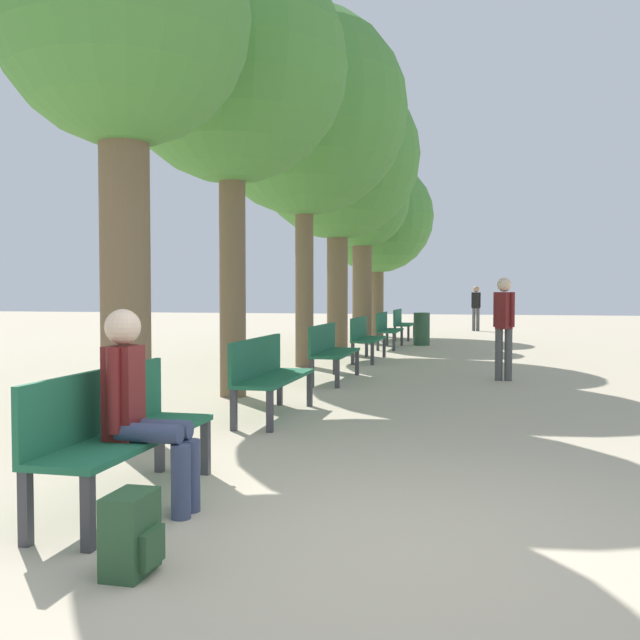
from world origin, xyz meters
TOP-DOWN VIEW (x-y plane):
  - ground_plane at (0.00, 0.00)m, footprint 80.00×80.00m
  - bench_row_0 at (-1.74, 0.42)m, footprint 0.46×1.71m
  - bench_row_1 at (-1.74, 3.67)m, footprint 0.46×1.71m
  - bench_row_2 at (-1.74, 6.93)m, footprint 0.46×1.71m
  - bench_row_3 at (-1.74, 10.19)m, footprint 0.46×1.71m
  - bench_row_4 at (-1.74, 13.45)m, footprint 0.46×1.71m
  - bench_row_5 at (-1.74, 16.71)m, footprint 0.46×1.71m
  - tree_row_0 at (-2.63, 2.21)m, footprint 2.31×2.31m
  - tree_row_1 at (-2.63, 5.04)m, footprint 3.00×3.00m
  - tree_row_2 at (-2.63, 8.84)m, footprint 3.73×3.73m
  - tree_row_3 at (-2.63, 11.83)m, footprint 3.65×3.65m
  - tree_row_4 at (-2.63, 15.13)m, footprint 2.54×2.54m
  - tree_row_5 at (-2.63, 17.99)m, footprint 3.40×3.40m
  - person_seated at (-1.51, 0.30)m, footprint 0.58×0.33m
  - backpack at (-1.10, -0.61)m, footprint 0.23×0.29m
  - pedestrian_near at (0.86, 7.54)m, footprint 0.32×0.28m
  - pedestrian_mid at (0.29, 21.70)m, footprint 0.32×0.26m
  - trash_bin at (-0.99, 14.56)m, footprint 0.41×0.41m

SIDE VIEW (x-z plane):
  - ground_plane at x=0.00m, z-range 0.00..0.00m
  - backpack at x=-1.10m, z-range 0.00..0.39m
  - trash_bin at x=-0.99m, z-range 0.00..0.83m
  - bench_row_0 at x=-1.74m, z-range 0.07..0.94m
  - bench_row_1 at x=-1.74m, z-range 0.07..0.94m
  - bench_row_2 at x=-1.74m, z-range 0.07..0.94m
  - bench_row_3 at x=-1.74m, z-range 0.07..0.94m
  - bench_row_4 at x=-1.74m, z-range 0.07..0.94m
  - bench_row_5 at x=-1.74m, z-range 0.07..0.94m
  - person_seated at x=-1.51m, z-range 0.04..1.30m
  - pedestrian_mid at x=0.29m, z-range 0.11..1.68m
  - pedestrian_near at x=0.86m, z-range 0.12..1.70m
  - tree_row_5 at x=-2.63m, z-range 0.95..6.30m
  - tree_row_4 at x=-2.63m, z-range 1.16..6.25m
  - tree_row_0 at x=-2.63m, z-range 1.23..6.21m
  - tree_row_1 at x=-2.63m, z-range 1.35..7.11m
  - tree_row_3 at x=-2.63m, z-range 1.23..7.41m
  - tree_row_2 at x=-2.63m, z-range 1.35..7.82m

